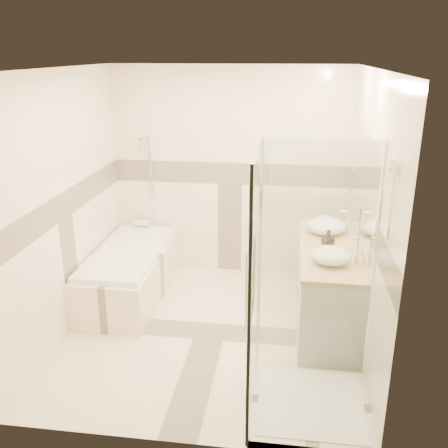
# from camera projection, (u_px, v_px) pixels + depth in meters

# --- Properties ---
(room) EXTENTS (2.82, 3.02, 2.52)m
(room) POSITION_uv_depth(u_px,v_px,m) (216.00, 211.00, 4.55)
(room) COLOR beige
(room) RESTS_ON ground
(bathtub) EXTENTS (0.75, 1.70, 0.56)m
(bathtub) POSITION_uv_depth(u_px,v_px,m) (130.00, 270.00, 5.60)
(bathtub) COLOR #F3E0C3
(bathtub) RESTS_ON ground
(vanity) EXTENTS (0.58, 1.62, 0.85)m
(vanity) POSITION_uv_depth(u_px,v_px,m) (327.00, 286.00, 4.95)
(vanity) COLOR white
(vanity) RESTS_ON ground
(shower_enclosure) EXTENTS (0.96, 0.93, 2.04)m
(shower_enclosure) POSITION_uv_depth(u_px,v_px,m) (298.00, 349.00, 3.78)
(shower_enclosure) COLOR #F3E0C3
(shower_enclosure) RESTS_ON ground
(vessel_sink_near) EXTENTS (0.41, 0.41, 0.16)m
(vessel_sink_near) POSITION_uv_depth(u_px,v_px,m) (326.00, 226.00, 5.14)
(vessel_sink_near) COLOR white
(vessel_sink_near) RESTS_ON vanity
(vessel_sink_far) EXTENTS (0.36, 0.36, 0.14)m
(vessel_sink_far) POSITION_uv_depth(u_px,v_px,m) (331.00, 255.00, 4.42)
(vessel_sink_far) COLOR white
(vessel_sink_far) RESTS_ON vanity
(faucet_near) EXTENTS (0.11, 0.03, 0.26)m
(faucet_near) POSITION_uv_depth(u_px,v_px,m) (348.00, 220.00, 5.09)
(faucet_near) COLOR silver
(faucet_near) RESTS_ON vanity
(faucet_far) EXTENTS (0.11, 0.03, 0.26)m
(faucet_far) POSITION_uv_depth(u_px,v_px,m) (357.00, 248.00, 4.37)
(faucet_far) COLOR silver
(faucet_far) RESTS_ON vanity
(amenity_bottle_a) EXTENTS (0.09, 0.09, 0.17)m
(amenity_bottle_a) POSITION_uv_depth(u_px,v_px,m) (329.00, 241.00, 4.73)
(amenity_bottle_a) COLOR black
(amenity_bottle_a) RESTS_ON vanity
(amenity_bottle_b) EXTENTS (0.15, 0.15, 0.17)m
(amenity_bottle_b) POSITION_uv_depth(u_px,v_px,m) (328.00, 238.00, 4.78)
(amenity_bottle_b) COLOR black
(amenity_bottle_b) RESTS_ON vanity
(folded_towels) EXTENTS (0.18, 0.26, 0.08)m
(folded_towels) POSITION_uv_depth(u_px,v_px,m) (324.00, 222.00, 5.38)
(folded_towels) COLOR silver
(folded_towels) RESTS_ON vanity
(rolled_towel) EXTENTS (0.20, 0.09, 0.09)m
(rolled_towel) POSITION_uv_depth(u_px,v_px,m) (142.00, 223.00, 6.20)
(rolled_towel) COLOR silver
(rolled_towel) RESTS_ON bathtub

